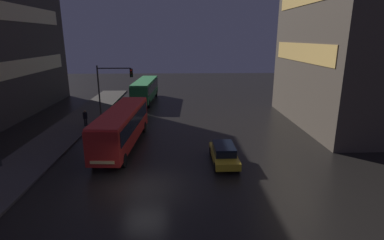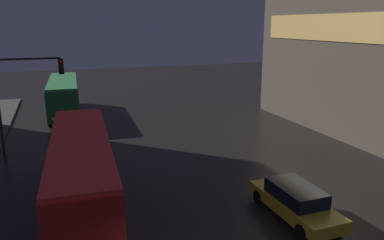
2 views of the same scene
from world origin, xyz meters
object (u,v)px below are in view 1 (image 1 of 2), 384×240
at_px(bus_far, 145,88).
at_px(pedestrian_mid, 85,117).
at_px(bus_near, 122,124).
at_px(traffic_light_main, 111,83).
at_px(car_taxi, 224,153).

bearing_deg(bus_far, pedestrian_mid, 72.29).
height_order(bus_far, pedestrian_mid, bus_far).
height_order(bus_near, traffic_light_main, traffic_light_main).
bearing_deg(bus_near, traffic_light_main, -69.18).
xyz_separation_m(pedestrian_mid, traffic_light_main, (2.26, 2.42, 3.00)).
height_order(bus_near, bus_far, bus_near).
relative_size(bus_far, car_taxi, 2.32).
relative_size(bus_far, traffic_light_main, 1.73).
relative_size(bus_far, pedestrian_mid, 6.38).
height_order(bus_near, pedestrian_mid, bus_near).
distance_m(car_taxi, pedestrian_mid, 15.90).
distance_m(bus_near, traffic_light_main, 8.83).
bearing_deg(car_taxi, bus_far, -70.02).
distance_m(bus_near, car_taxi, 8.87).
bearing_deg(pedestrian_mid, bus_far, 72.23).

